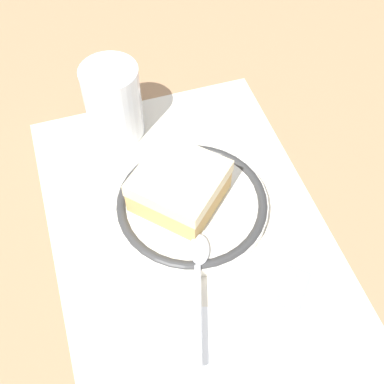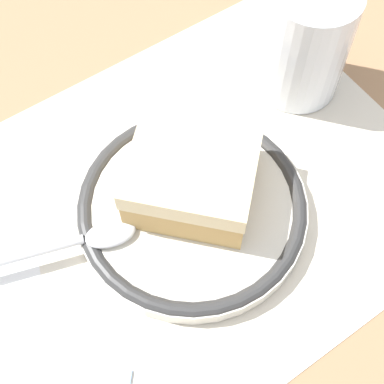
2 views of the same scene
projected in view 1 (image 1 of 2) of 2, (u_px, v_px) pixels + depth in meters
name	position (u px, v px, depth m)	size (l,w,h in m)	color
ground_plane	(192.00, 237.00, 0.58)	(2.40, 2.40, 0.00)	#9E7551
placemat	(192.00, 237.00, 0.58)	(0.47, 0.31, 0.00)	beige
plate	(192.00, 205.00, 0.59)	(0.18, 0.18, 0.02)	silver
cake_slice	(177.00, 186.00, 0.57)	(0.13, 0.13, 0.05)	tan
spoon	(198.00, 276.00, 0.53)	(0.15, 0.06, 0.01)	silver
cup	(114.00, 106.00, 0.64)	(0.07, 0.07, 0.10)	silver
napkin	(205.00, 365.00, 0.49)	(0.12, 0.09, 0.00)	white
sugar_packet	(293.00, 287.00, 0.54)	(0.05, 0.03, 0.01)	#8CB2E0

